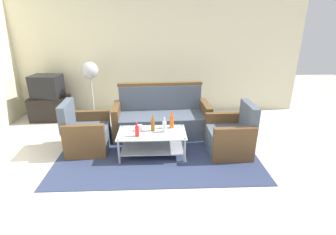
{
  "coord_description": "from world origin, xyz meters",
  "views": [
    {
      "loc": [
        -0.04,
        -3.0,
        2.15
      ],
      "look_at": [
        0.12,
        0.87,
        0.65
      ],
      "focal_mm": 27.78,
      "sensor_mm": 36.0,
      "label": 1
    }
  ],
  "objects": [
    {
      "name": "pedestal_fan",
      "position": [
        -1.48,
        2.6,
        1.01
      ],
      "size": [
        0.36,
        0.36,
        1.27
      ],
      "color": "#2D2D33",
      "rests_on": "ground"
    },
    {
      "name": "armchair_left",
      "position": [
        -1.27,
        1.08,
        0.29
      ],
      "size": [
        0.73,
        0.79,
        0.85
      ],
      "rotation": [
        0.0,
        0.0,
        -1.52
      ],
      "color": "#4C5666",
      "rests_on": "rug"
    },
    {
      "name": "couch",
      "position": [
        0.03,
        1.65,
        0.32
      ],
      "size": [
        1.83,
        0.82,
        0.96
      ],
      "rotation": [
        0.0,
        0.0,
        3.19
      ],
      "color": "#4C5666",
      "rests_on": "rug"
    },
    {
      "name": "bottle_clear",
      "position": [
        0.07,
        0.84,
        0.51
      ],
      "size": [
        0.07,
        0.07,
        0.26
      ],
      "color": "silver",
      "rests_on": "coffee_table"
    },
    {
      "name": "ground_plane",
      "position": [
        0.0,
        0.0,
        0.0
      ],
      "size": [
        14.0,
        14.0,
        0.0
      ],
      "primitive_type": "plane",
      "color": "beige"
    },
    {
      "name": "armchair_right",
      "position": [
        1.17,
        0.88,
        0.29
      ],
      "size": [
        0.71,
        0.77,
        0.85
      ],
      "rotation": [
        0.0,
        0.0,
        1.58
      ],
      "color": "#4C5666",
      "rests_on": "rug"
    },
    {
      "name": "coffee_table",
      "position": [
        -0.14,
        0.83,
        0.27
      ],
      "size": [
        1.1,
        0.6,
        0.4
      ],
      "color": "silver",
      "rests_on": "rug"
    },
    {
      "name": "bottle_brown",
      "position": [
        -0.12,
        0.9,
        0.51
      ],
      "size": [
        0.07,
        0.07,
        0.27
      ],
      "color": "brown",
      "rests_on": "coffee_table"
    },
    {
      "name": "bottle_red",
      "position": [
        -0.36,
        0.7,
        0.5
      ],
      "size": [
        0.07,
        0.07,
        0.23
      ],
      "color": "red",
      "rests_on": "coffee_table"
    },
    {
      "name": "wall_back",
      "position": [
        0.0,
        3.06,
        1.4
      ],
      "size": [
        6.52,
        0.12,
        2.8
      ],
      "color": "beige",
      "rests_on": "ground"
    },
    {
      "name": "tv_stand",
      "position": [
        -2.42,
        2.55,
        0.26
      ],
      "size": [
        0.8,
        0.5,
        0.52
      ],
      "primitive_type": "cube",
      "color": "black",
      "rests_on": "ground"
    },
    {
      "name": "bottle_orange",
      "position": [
        0.19,
        1.01,
        0.52
      ],
      "size": [
        0.07,
        0.07,
        0.3
      ],
      "color": "#D85919",
      "rests_on": "coffee_table"
    },
    {
      "name": "rug",
      "position": [
        -0.05,
        0.97,
        0.01
      ],
      "size": [
        3.26,
        2.17,
        0.01
      ],
      "primitive_type": "cube",
      "color": "#2D3856",
      "rests_on": "ground"
    },
    {
      "name": "television",
      "position": [
        -2.42,
        2.55,
        0.76
      ],
      "size": [
        0.65,
        0.51,
        0.48
      ],
      "rotation": [
        0.0,
        0.0,
        3.03
      ],
      "color": "black",
      "rests_on": "tv_stand"
    },
    {
      "name": "cup",
      "position": [
        -0.34,
        0.91,
        0.46
      ],
      "size": [
        0.08,
        0.08,
        0.1
      ],
      "primitive_type": "cylinder",
      "color": "silver",
      "rests_on": "coffee_table"
    }
  ]
}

